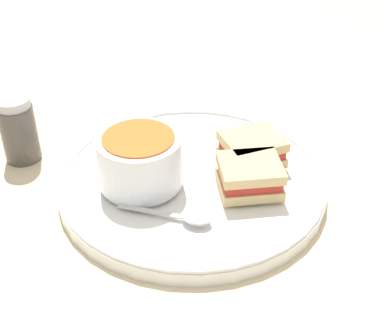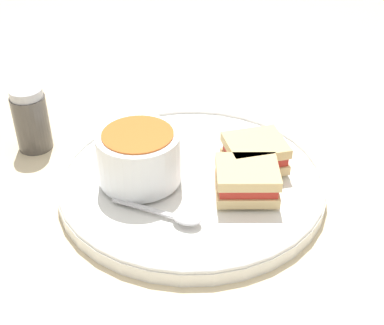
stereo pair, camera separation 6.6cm
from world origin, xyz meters
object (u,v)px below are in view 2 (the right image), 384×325
(soup_bowl, at_px, (139,155))
(sandwich_half_far, at_px, (255,153))
(salt_shaker, at_px, (31,120))
(sandwich_half_near, at_px, (247,180))
(spoon, at_px, (180,216))

(soup_bowl, bearing_deg, sandwich_half_far, -87.25)
(salt_shaker, bearing_deg, sandwich_half_far, -111.68)
(sandwich_half_far, xyz_separation_m, salt_shaker, (0.12, 0.29, 0.00))
(sandwich_half_far, distance_m, salt_shaker, 0.31)
(soup_bowl, bearing_deg, sandwich_half_near, -110.87)
(sandwich_half_far, bearing_deg, salt_shaker, 68.32)
(spoon, height_order, sandwich_half_near, sandwich_half_near)
(soup_bowl, height_order, sandwich_half_far, soup_bowl)
(sandwich_half_near, xyz_separation_m, salt_shaker, (0.17, 0.27, 0.00))
(spoon, height_order, salt_shaker, salt_shaker)
(salt_shaker, bearing_deg, soup_bowl, -130.46)
(salt_shaker, bearing_deg, spoon, -138.51)
(sandwich_half_near, height_order, salt_shaker, salt_shaker)
(sandwich_half_near, relative_size, salt_shaker, 0.88)
(spoon, bearing_deg, salt_shaker, 161.68)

